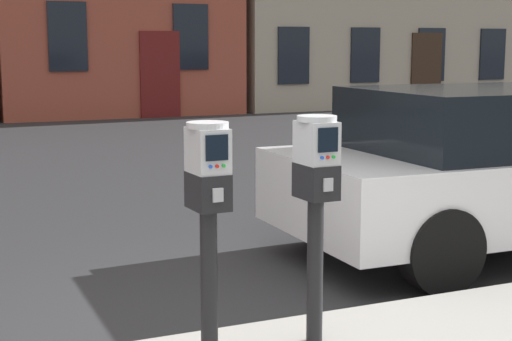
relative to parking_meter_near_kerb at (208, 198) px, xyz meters
name	(u,v)px	position (x,y,z in m)	size (l,w,h in m)	color
parking_meter_near_kerb	(208,198)	(0.00, 0.00, 0.00)	(0.22, 0.26, 1.26)	black
parking_meter_twin_adjacent	(316,188)	(0.62, 0.00, 0.01)	(0.22, 0.26, 1.27)	black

